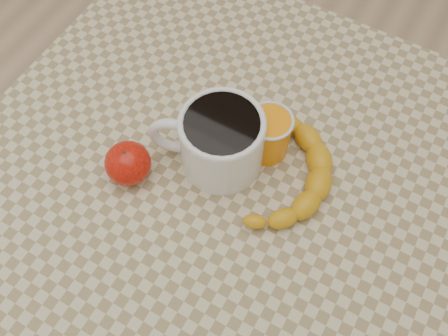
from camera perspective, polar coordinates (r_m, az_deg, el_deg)
The scene contains 6 objects.
ground at distance 1.47m, azimuth 0.00°, elevation -14.66°, with size 3.00×3.00×0.00m, color tan.
table at distance 0.84m, azimuth 0.00°, elevation -3.48°, with size 0.80×0.80×0.75m.
coffee_mug at distance 0.73m, azimuth -0.52°, elevation 3.25°, with size 0.19×0.16×0.11m.
orange_juice_glass at distance 0.76m, azimuth 5.13°, elevation 3.87°, with size 0.07×0.07×0.08m.
apple at distance 0.75m, azimuth -10.92°, elevation 0.55°, with size 0.08×0.08×0.06m.
banana at distance 0.75m, azimuth 6.93°, elevation -0.27°, with size 0.22×0.28×0.04m, color gold, non-canonical shape.
Camera 1 is at (0.18, -0.31, 1.42)m, focal length 40.00 mm.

